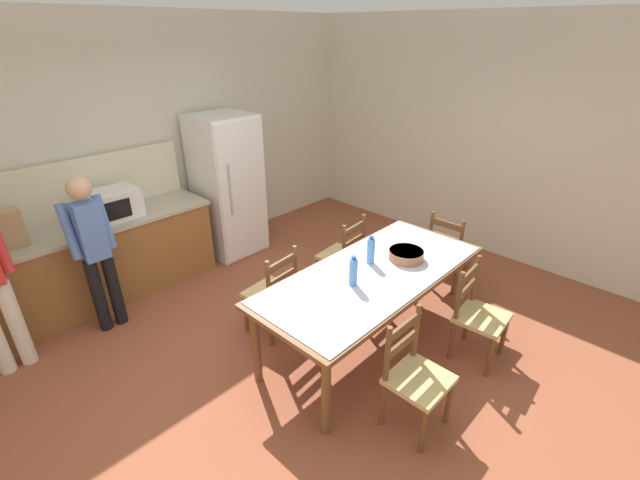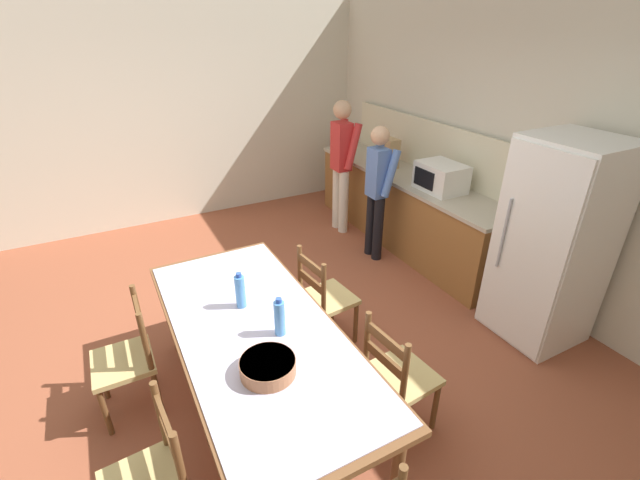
# 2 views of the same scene
# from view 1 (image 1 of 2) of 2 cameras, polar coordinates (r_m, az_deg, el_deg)

# --- Properties ---
(ground_plane) EXTENTS (8.32, 8.32, 0.00)m
(ground_plane) POSITION_cam_1_polar(r_m,az_deg,el_deg) (4.07, -2.99, -15.22)
(ground_plane) COLOR brown
(wall_back) EXTENTS (6.52, 0.12, 2.90)m
(wall_back) POSITION_cam_1_polar(r_m,az_deg,el_deg) (5.46, -23.30, 11.10)
(wall_back) COLOR beige
(wall_back) RESTS_ON ground
(wall_right) EXTENTS (0.12, 5.20, 2.90)m
(wall_right) POSITION_cam_1_polar(r_m,az_deg,el_deg) (5.89, 20.93, 12.50)
(wall_right) COLOR beige
(wall_right) RESTS_ON ground
(kitchen_counter) EXTENTS (3.08, 0.66, 0.89)m
(kitchen_counter) POSITION_cam_1_polar(r_m,az_deg,el_deg) (5.10, -30.57, -3.77)
(kitchen_counter) COLOR brown
(kitchen_counter) RESTS_ON ground
(counter_splashback) EXTENTS (3.04, 0.03, 0.60)m
(counter_splashback) POSITION_cam_1_polar(r_m,az_deg,el_deg) (5.11, -33.52, 4.81)
(counter_splashback) COLOR beige
(counter_splashback) RESTS_ON kitchen_counter
(refrigerator) EXTENTS (0.70, 0.73, 1.79)m
(refrigerator) POSITION_cam_1_polar(r_m,az_deg,el_deg) (5.61, -12.21, 7.03)
(refrigerator) COLOR white
(refrigerator) RESTS_ON ground
(microwave) EXTENTS (0.50, 0.39, 0.30)m
(microwave) POSITION_cam_1_polar(r_m,az_deg,el_deg) (4.99, -25.86, 4.33)
(microwave) COLOR white
(microwave) RESTS_ON kitchen_counter
(paper_bag) EXTENTS (0.24, 0.16, 0.36)m
(paper_bag) POSITION_cam_1_polar(r_m,az_deg,el_deg) (4.77, -36.14, 1.21)
(paper_bag) COLOR tan
(paper_bag) RESTS_ON kitchen_counter
(dining_table) EXTENTS (2.27, 1.00, 0.77)m
(dining_table) POSITION_cam_1_polar(r_m,az_deg,el_deg) (3.83, 7.07, -5.17)
(dining_table) COLOR brown
(dining_table) RESTS_ON ground
(bottle_near_centre) EXTENTS (0.07, 0.07, 0.27)m
(bottle_near_centre) POSITION_cam_1_polar(r_m,az_deg,el_deg) (3.54, 4.46, -4.25)
(bottle_near_centre) COLOR #4C8ED6
(bottle_near_centre) RESTS_ON dining_table
(bottle_off_centre) EXTENTS (0.07, 0.07, 0.27)m
(bottle_off_centre) POSITION_cam_1_polar(r_m,az_deg,el_deg) (3.88, 6.79, -1.42)
(bottle_off_centre) COLOR #4C8ED6
(bottle_off_centre) RESTS_ON dining_table
(serving_bowl) EXTENTS (0.32, 0.32, 0.09)m
(serving_bowl) POSITION_cam_1_polar(r_m,az_deg,el_deg) (4.03, 11.41, -1.87)
(serving_bowl) COLOR #9E6642
(serving_bowl) RESTS_ON dining_table
(chair_side_far_right) EXTENTS (0.46, 0.44, 0.91)m
(chair_side_far_right) POSITION_cam_1_polar(r_m,az_deg,el_deg) (4.73, 3.09, -2.10)
(chair_side_far_right) COLOR brown
(chair_side_far_right) RESTS_ON ground
(chair_side_near_right) EXTENTS (0.45, 0.43, 0.91)m
(chair_side_near_right) POSITION_cam_1_polar(r_m,az_deg,el_deg) (4.05, 20.31, -9.34)
(chair_side_near_right) COLOR brown
(chair_side_near_right) RESTS_ON ground
(chair_head_end) EXTENTS (0.41, 0.43, 0.91)m
(chair_head_end) POSITION_cam_1_polar(r_m,az_deg,el_deg) (5.04, 16.74, -1.37)
(chair_head_end) COLOR brown
(chair_head_end) RESTS_ON ground
(chair_side_far_left) EXTENTS (0.46, 0.44, 0.91)m
(chair_side_far_left) POSITION_cam_1_polar(r_m,az_deg,el_deg) (4.12, -6.29, -7.01)
(chair_side_far_left) COLOR brown
(chair_side_far_left) RESTS_ON ground
(chair_side_near_left) EXTENTS (0.42, 0.40, 0.91)m
(chair_side_near_left) POSITION_cam_1_polar(r_m,az_deg,el_deg) (3.32, 12.54, -17.29)
(chair_side_near_left) COLOR brown
(chair_side_near_left) RESTS_ON ground
(person_at_counter) EXTENTS (0.39, 0.27, 1.56)m
(person_at_counter) POSITION_cam_1_polar(r_m,az_deg,el_deg) (4.47, -27.88, -0.88)
(person_at_counter) COLOR black
(person_at_counter) RESTS_ON ground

